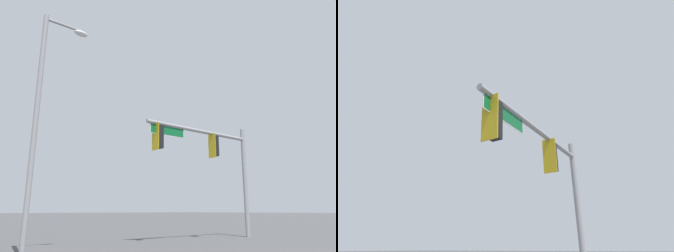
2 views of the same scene
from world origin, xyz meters
TOP-DOWN VIEW (x-y plane):
  - signal_pole_near at (-3.12, -8.17)m, footprint 6.90×0.97m
  - street_lamp at (6.34, -7.88)m, footprint 1.71×0.33m

SIDE VIEW (x-z plane):
  - signal_pole_near at x=-3.12m, z-range 1.29..7.34m
  - street_lamp at x=6.34m, z-range 0.56..8.86m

